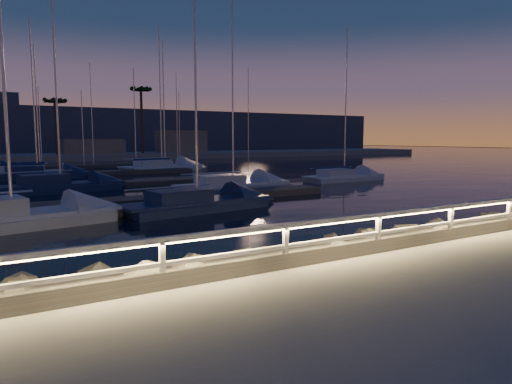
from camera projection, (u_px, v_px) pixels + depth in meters
ground at (350, 256)px, 11.77m from camera, size 400.00×400.00×0.00m
harbor_water at (98, 186)px, 38.61m from camera, size 400.00×440.00×0.60m
guard_rail at (348, 227)px, 11.64m from camera, size 44.11×0.12×1.06m
riprap at (370, 243)px, 14.06m from camera, size 35.63×3.13×1.48m
floating_docks at (95, 178)px, 39.64m from camera, size 22.00×36.00×0.40m
far_shore at (43, 155)px, 75.08m from camera, size 160.00×14.00×5.20m
palm_center at (55, 103)px, 74.25m from camera, size 3.00×3.00×9.70m
palm_right at (141, 93)px, 80.18m from camera, size 3.00×3.00×12.20m
sailboat_b at (6, 218)px, 18.28m from camera, size 8.70×3.99×14.32m
sailboat_c at (194, 203)px, 22.80m from camera, size 8.17×3.52×13.43m
sailboat_d at (230, 184)px, 31.86m from camera, size 8.71×3.47×14.34m
sailboat_f at (57, 185)px, 30.84m from camera, size 8.49×3.73×14.01m
sailboat_g at (35, 174)px, 40.60m from camera, size 8.36×2.65×14.09m
sailboat_h at (342, 176)px, 38.98m from camera, size 7.75×2.57×12.96m
sailboat_j at (38, 172)px, 43.98m from camera, size 7.52×3.02×12.47m
sailboat_k at (163, 167)px, 50.64m from camera, size 8.71×3.95×14.29m
sailboat_l at (160, 167)px, 51.51m from camera, size 10.01×4.84×16.32m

